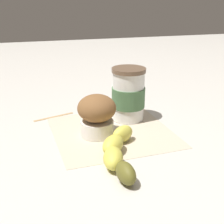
{
  "coord_description": "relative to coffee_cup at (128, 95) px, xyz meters",
  "views": [
    {
      "loc": [
        0.64,
        -0.19,
        0.31
      ],
      "look_at": [
        0.0,
        0.0,
        0.05
      ],
      "focal_mm": 50.0,
      "sensor_mm": 36.0,
      "label": 1
    }
  ],
  "objects": [
    {
      "name": "ground_plane",
      "position": [
        0.06,
        -0.06,
        -0.07
      ],
      "size": [
        3.0,
        3.0,
        0.0
      ],
      "primitive_type": "plane",
      "color": "beige"
    },
    {
      "name": "paper_napkin",
      "position": [
        0.06,
        -0.06,
        -0.07
      ],
      "size": [
        0.28,
        0.28,
        0.0
      ],
      "primitive_type": "cube",
      "rotation": [
        0.0,
        0.0,
        0.05
      ],
      "color": "beige",
      "rests_on": "ground_plane"
    },
    {
      "name": "coffee_cup",
      "position": [
        0.0,
        0.0,
        0.0
      ],
      "size": [
        0.08,
        0.08,
        0.13
      ],
      "color": "white",
      "rests_on": "paper_napkin"
    },
    {
      "name": "muffin",
      "position": [
        0.07,
        -0.1,
        -0.01
      ],
      "size": [
        0.09,
        0.09,
        0.1
      ],
      "color": "white",
      "rests_on": "paper_napkin"
    },
    {
      "name": "banana",
      "position": [
        0.19,
        -0.09,
        -0.05
      ],
      "size": [
        0.21,
        0.11,
        0.04
      ],
      "color": "#D6CC4C",
      "rests_on": "paper_napkin"
    },
    {
      "name": "wooden_stirrer",
      "position": [
        -0.07,
        -0.18,
        -0.07
      ],
      "size": [
        0.04,
        0.11,
        0.0
      ],
      "primitive_type": "cube",
      "rotation": [
        0.0,
        0.0,
        5.01
      ],
      "color": "tan",
      "rests_on": "ground_plane"
    }
  ]
}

